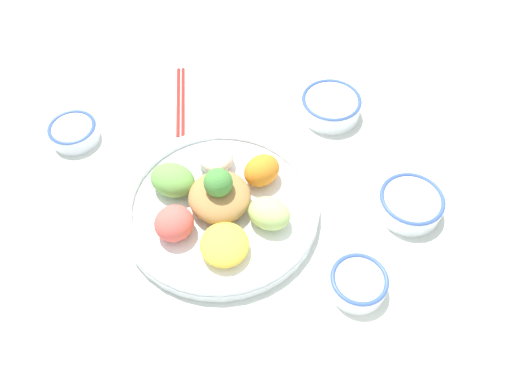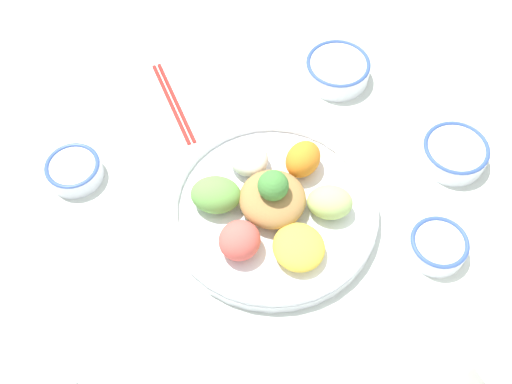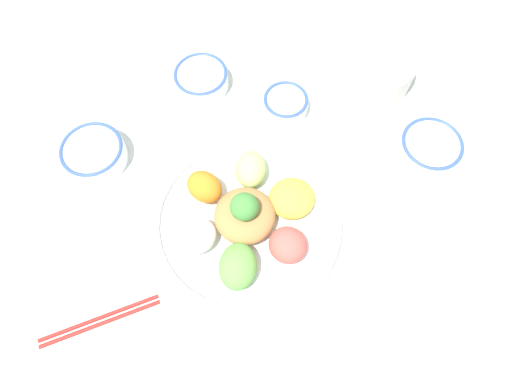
# 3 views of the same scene
# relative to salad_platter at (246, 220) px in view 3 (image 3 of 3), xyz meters

# --- Properties ---
(ground_plane) EXTENTS (2.40, 2.40, 0.00)m
(ground_plane) POSITION_rel_salad_platter_xyz_m (-0.04, 0.03, -0.03)
(ground_plane) COLOR silver
(salad_platter) EXTENTS (0.34, 0.34, 0.11)m
(salad_platter) POSITION_rel_salad_platter_xyz_m (0.00, 0.00, 0.00)
(salad_platter) COLOR white
(salad_platter) RESTS_ON ground_plane
(sauce_bowl_red) EXTENTS (0.12, 0.12, 0.04)m
(sauce_bowl_red) POSITION_rel_salad_platter_xyz_m (0.28, -0.25, -0.00)
(sauce_bowl_red) COLOR white
(sauce_bowl_red) RESTS_ON ground_plane
(rice_bowl_blue) EXTENTS (0.11, 0.11, 0.04)m
(rice_bowl_blue) POSITION_rel_salad_platter_xyz_m (0.24, 0.22, -0.00)
(rice_bowl_blue) COLOR white
(rice_bowl_blue) RESTS_ON ground_plane
(rice_bowl_plain) EXTENTS (0.09, 0.09, 0.04)m
(rice_bowl_plain) POSITION_rel_salad_platter_xyz_m (0.26, 0.04, -0.01)
(rice_bowl_plain) COLOR white
(rice_bowl_plain) RESTS_ON ground_plane
(sauce_bowl_far) EXTENTS (0.12, 0.12, 0.04)m
(sauce_bowl_far) POSITION_rel_salad_platter_xyz_m (-0.00, 0.32, -0.00)
(sauce_bowl_far) COLOR white
(sauce_bowl_far) RESTS_ON ground_plane
(side_serving_bowl) EXTENTS (0.20, 0.20, 0.07)m
(side_serving_bowl) POSITION_rel_salad_platter_xyz_m (0.41, -0.07, 0.02)
(side_serving_bowl) COLOR silver
(side_serving_bowl) RESTS_ON ground_plane
(chopsticks_pair_near) EXTENTS (0.16, 0.15, 0.01)m
(chopsticks_pair_near) POSITION_rel_salad_platter_xyz_m (-0.26, 0.14, -0.02)
(chopsticks_pair_near) COLOR red
(chopsticks_pair_near) RESTS_ON ground_plane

